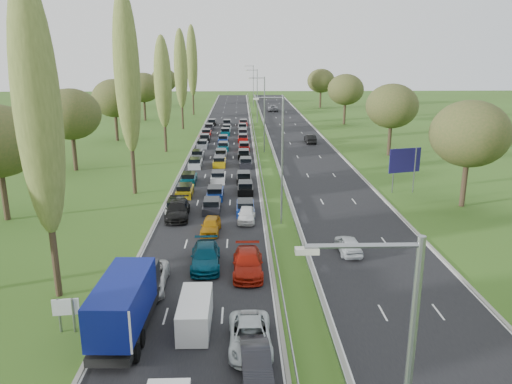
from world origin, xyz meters
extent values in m
plane|color=#355319|center=(4.50, 80.00, 0.00)|extent=(260.00, 260.00, 0.00)
cube|color=black|center=(-2.25, 82.50, 0.00)|extent=(10.50, 215.00, 0.04)
cube|color=black|center=(11.25, 82.50, 0.00)|extent=(10.50, 215.00, 0.04)
cube|color=gray|center=(3.35, 82.50, 0.55)|extent=(0.06, 215.00, 0.32)
cube|color=gray|center=(5.65, 82.50, 0.55)|extent=(0.06, 215.00, 0.32)
cylinder|color=gray|center=(4.50, 43.00, 6.00)|extent=(0.18, 0.18, 12.00)
cylinder|color=gray|center=(4.50, 78.00, 6.00)|extent=(0.18, 0.18, 12.00)
cylinder|color=gray|center=(4.50, 113.00, 6.00)|extent=(0.18, 0.18, 12.00)
cylinder|color=gray|center=(4.50, 148.00, 6.00)|extent=(0.18, 0.18, 12.00)
cylinder|color=#2D2116|center=(-11.50, 29.00, 3.60)|extent=(0.44, 0.44, 7.20)
ellipsoid|color=#57652B|center=(-11.50, 29.00, 12.40)|extent=(2.80, 2.80, 16.00)
cylinder|color=#2D2116|center=(-11.50, 54.00, 3.96)|extent=(0.44, 0.44, 7.92)
ellipsoid|color=#57652B|center=(-11.50, 54.00, 13.64)|extent=(2.80, 2.80, 17.60)
cylinder|color=#2D2116|center=(-11.50, 79.00, 3.24)|extent=(0.44, 0.44, 6.48)
ellipsoid|color=#57652B|center=(-11.50, 79.00, 11.16)|extent=(2.80, 2.80, 14.40)
cylinder|color=#2D2116|center=(-11.50, 104.00, 3.60)|extent=(0.44, 0.44, 7.20)
ellipsoid|color=#57652B|center=(-11.50, 104.00, 12.40)|extent=(2.80, 2.80, 16.00)
cylinder|color=#2D2116|center=(-11.50, 129.00, 3.96)|extent=(0.44, 0.44, 7.92)
ellipsoid|color=#57652B|center=(-11.50, 129.00, 13.64)|extent=(2.80, 2.80, 17.60)
cylinder|color=#2D2116|center=(-22.00, 45.00, 2.42)|extent=(0.56, 0.56, 4.84)
cylinder|color=#2D2116|center=(-22.00, 66.00, 2.42)|extent=(0.56, 0.56, 4.84)
ellipsoid|color=#38471E|center=(-22.00, 66.00, 7.70)|extent=(8.00, 8.00, 6.80)
cylinder|color=#2D2116|center=(-22.00, 90.00, 2.42)|extent=(0.56, 0.56, 4.84)
ellipsoid|color=#38471E|center=(-22.00, 90.00, 7.70)|extent=(8.00, 8.00, 6.80)
cylinder|color=#2D2116|center=(-22.00, 118.00, 2.42)|extent=(0.56, 0.56, 4.84)
ellipsoid|color=#38471E|center=(-22.00, 118.00, 7.70)|extent=(8.00, 8.00, 6.80)
cylinder|color=#2D2116|center=(-22.00, 150.00, 2.42)|extent=(0.56, 0.56, 4.84)
ellipsoid|color=#38471E|center=(-22.00, 150.00, 7.70)|extent=(8.00, 8.00, 6.80)
cylinder|color=#2D2116|center=(24.00, 48.00, 2.42)|extent=(0.56, 0.56, 4.84)
ellipsoid|color=#38471E|center=(24.00, 48.00, 7.70)|extent=(8.00, 8.00, 6.80)
cylinder|color=#2D2116|center=(24.00, 75.00, 2.42)|extent=(0.56, 0.56, 4.84)
ellipsoid|color=#38471E|center=(24.00, 75.00, 7.70)|extent=(8.00, 8.00, 6.80)
cylinder|color=#2D2116|center=(24.00, 110.00, 2.42)|extent=(0.56, 0.56, 4.84)
ellipsoid|color=#38471E|center=(24.00, 110.00, 7.70)|extent=(8.00, 8.00, 6.80)
cylinder|color=#2D2116|center=(24.00, 145.00, 2.42)|extent=(0.56, 0.56, 4.84)
ellipsoid|color=#38471E|center=(24.00, 145.00, 7.70)|extent=(8.00, 8.00, 6.80)
cube|color=silver|center=(-5.89, 46.92, 0.44)|extent=(1.75, 4.00, 0.80)
cube|color=#BF990C|center=(-5.66, 52.89, 0.44)|extent=(1.75, 4.00, 0.80)
cube|color=#053F4C|center=(-5.75, 58.51, 0.44)|extent=(1.75, 4.00, 0.80)
cube|color=#B2B7BC|center=(-5.72, 67.29, 0.44)|extent=(1.75, 4.00, 0.80)
cube|color=slate|center=(-5.87, 73.34, 0.44)|extent=(1.75, 4.00, 0.80)
cube|color=slate|center=(-5.80, 82.27, 0.44)|extent=(1.75, 4.00, 0.80)
cube|color=black|center=(-5.81, 88.61, 0.44)|extent=(1.75, 4.00, 0.80)
cube|color=#A50C0A|center=(-5.93, 94.70, 0.44)|extent=(1.75, 4.00, 0.80)
cube|color=black|center=(-5.84, 102.38, 0.44)|extent=(1.75, 4.00, 0.80)
cube|color=black|center=(-5.67, 109.56, 0.44)|extent=(1.75, 4.00, 0.80)
cube|color=black|center=(-2.29, 47.03, 0.44)|extent=(1.75, 4.00, 0.80)
cube|color=navy|center=(-2.18, 51.81, 0.44)|extent=(1.75, 4.00, 0.80)
cube|color=silver|center=(-2.14, 59.18, 0.44)|extent=(1.75, 4.00, 0.80)
cube|color=#BF990C|center=(-2.36, 68.21, 0.44)|extent=(1.75, 4.00, 0.80)
cube|color=slate|center=(-2.35, 73.94, 0.44)|extent=(1.75, 4.00, 0.80)
cube|color=#053F4C|center=(-2.20, 80.34, 0.44)|extent=(1.75, 4.00, 0.80)
cube|color=navy|center=(-2.45, 87.24, 0.44)|extent=(1.75, 4.00, 0.80)
cube|color=#053F4C|center=(-2.29, 95.99, 0.44)|extent=(1.75, 4.00, 0.80)
cube|color=#B2B7BC|center=(-2.16, 100.87, 0.44)|extent=(1.75, 4.00, 0.80)
cube|color=black|center=(-2.31, 108.79, 0.44)|extent=(1.75, 4.00, 0.80)
cube|color=navy|center=(1.12, 46.35, 0.44)|extent=(1.75, 4.00, 0.80)
cube|color=black|center=(1.20, 53.93, 0.44)|extent=(1.75, 4.00, 0.80)
cube|color=black|center=(1.05, 58.88, 0.44)|extent=(1.75, 4.00, 0.80)
cube|color=black|center=(1.39, 67.54, 0.44)|extent=(1.75, 4.00, 0.80)
cube|color=black|center=(1.14, 73.61, 0.44)|extent=(1.75, 4.00, 0.80)
cube|color=#A50C0A|center=(1.25, 79.96, 0.44)|extent=(1.75, 4.00, 0.80)
cube|color=#A50C0A|center=(1.08, 88.40, 0.44)|extent=(1.75, 4.00, 0.80)
cube|color=black|center=(1.12, 94.66, 0.44)|extent=(1.75, 4.00, 0.80)
cube|color=#B2B7BC|center=(1.09, 102.32, 0.44)|extent=(1.75, 4.00, 0.80)
cube|color=#A50C0A|center=(1.28, 109.05, 0.44)|extent=(1.75, 4.00, 0.80)
imported|color=silver|center=(-5.69, 29.79, 0.77)|extent=(2.75, 5.53, 1.50)
imported|color=black|center=(-5.52, 45.04, 0.82)|extent=(2.46, 5.61, 1.60)
imported|color=#05394F|center=(-2.01, 33.40, 0.80)|extent=(2.40, 5.46, 1.56)
imported|color=#AC710B|center=(-2.03, 40.67, 0.71)|extent=(1.86, 4.15, 1.39)
imported|color=#222227|center=(1.41, 20.08, 0.72)|extent=(1.69, 4.30, 1.39)
imported|color=silver|center=(1.15, 22.47, 0.72)|extent=(2.37, 5.07, 1.40)
imported|color=#9B1609|center=(1.17, 32.08, 0.80)|extent=(2.21, 5.39, 1.56)
imported|color=white|center=(1.22, 43.78, 0.70)|extent=(1.84, 4.10, 1.37)
imported|color=silver|center=(9.35, 35.71, 0.72)|extent=(1.78, 4.15, 1.40)
imported|color=black|center=(13.09, 86.14, 0.79)|extent=(1.73, 4.71, 1.54)
imported|color=gray|center=(9.65, 136.75, 0.83)|extent=(3.01, 5.94, 1.61)
cube|color=black|center=(-5.87, 24.48, 0.72)|extent=(2.31, 8.65, 0.50)
cube|color=navy|center=(-5.87, 23.42, 2.45)|extent=(2.40, 6.53, 2.45)
cube|color=silver|center=(-5.87, 20.18, 2.45)|extent=(2.34, 0.06, 2.35)
cube|color=black|center=(-5.87, 27.75, 1.57)|extent=(2.34, 2.11, 2.20)
cylinder|color=black|center=(-5.87, 27.60, 0.52)|extent=(2.02, 1.00, 1.00)
cylinder|color=black|center=(-5.87, 21.35, 0.52)|extent=(2.02, 1.00, 1.00)
cube|color=silver|center=(-2.03, 24.61, 0.97)|extent=(1.80, 4.51, 1.80)
cube|color=black|center=(-2.03, 26.59, 0.88)|extent=(1.76, 0.72, 1.44)
cylinder|color=black|center=(-2.79, 26.05, 0.33)|extent=(0.23, 0.61, 0.61)
cylinder|color=black|center=(-1.26, 23.16, 0.33)|extent=(0.23, 0.61, 0.61)
cylinder|color=gray|center=(-9.80, 24.42, 1.05)|extent=(0.16, 0.16, 2.10)
cylinder|color=gray|center=(-9.00, 24.42, 1.05)|extent=(0.16, 0.16, 2.10)
cube|color=silver|center=(-9.40, 24.42, 1.60)|extent=(1.50, 0.27, 1.00)
cylinder|color=gray|center=(18.20, 53.44, 2.60)|extent=(0.16, 0.16, 5.20)
cylinder|color=gray|center=(20.60, 53.44, 2.60)|extent=(0.16, 0.16, 5.20)
cube|color=navy|center=(19.40, 53.44, 3.80)|extent=(3.88, 1.17, 2.80)
camera|label=1|loc=(0.75, -1.62, 15.69)|focal=35.00mm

